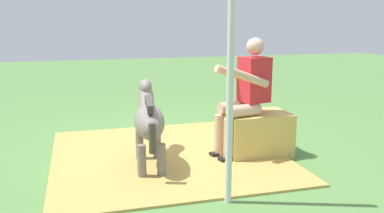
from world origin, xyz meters
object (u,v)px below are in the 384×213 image
pony_standing (149,119)px  tent_pole_left (231,59)px  person_seated (245,92)px  hay_bale (256,134)px

pony_standing → tent_pole_left: bearing=114.4°
person_seated → tent_pole_left: tent_pole_left is taller
person_seated → pony_standing: size_ratio=1.03×
person_seated → pony_standing: bearing=1.3°
hay_bale → person_seated: size_ratio=0.55×
person_seated → pony_standing: (1.14, 0.03, -0.25)m
hay_bale → person_seated: bearing=8.0°
pony_standing → tent_pole_left: size_ratio=0.53×
hay_bale → tent_pole_left: tent_pole_left is taller
hay_bale → tent_pole_left: 1.74m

